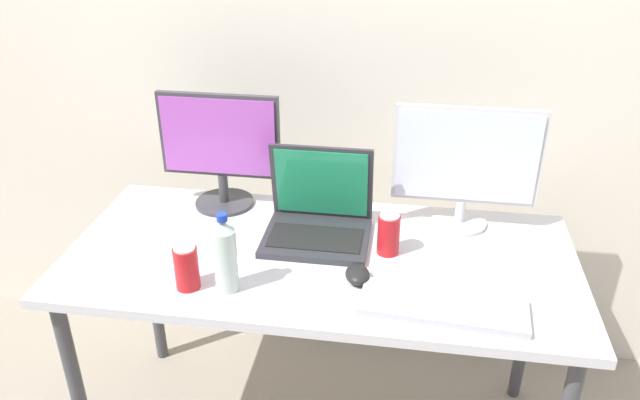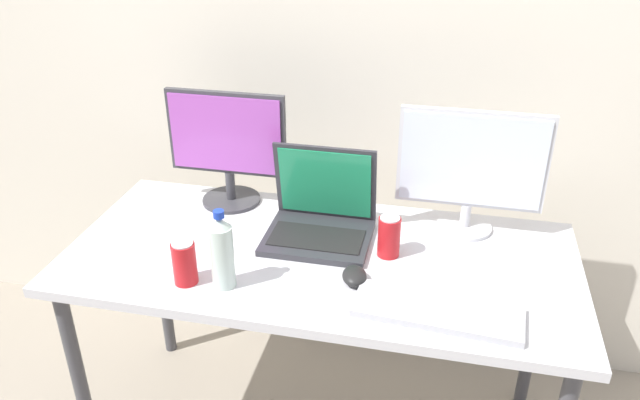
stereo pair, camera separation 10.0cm
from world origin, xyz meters
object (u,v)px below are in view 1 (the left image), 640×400
(water_bottle, at_px, (225,256))
(keyboard_main, at_px, (443,307))
(mouse_by_keyboard, at_px, (358,275))
(soda_can_near_keyboard, at_px, (389,234))
(soda_can_by_laptop, at_px, (186,268))
(monitor_center, at_px, (466,163))
(laptop_silver, at_px, (318,216))
(work_desk, at_px, (320,273))
(monitor_left, at_px, (220,147))

(water_bottle, bearing_deg, keyboard_main, -0.48)
(mouse_by_keyboard, xyz_separation_m, soda_can_near_keyboard, (0.07, 0.16, 0.04))
(soda_can_near_keyboard, relative_size, soda_can_by_laptop, 1.00)
(monitor_center, xyz_separation_m, laptop_silver, (-0.44, -0.13, -0.15))
(work_desk, distance_m, mouse_by_keyboard, 0.19)
(laptop_silver, xyz_separation_m, mouse_by_keyboard, (0.15, -0.23, -0.04))
(work_desk, xyz_separation_m, mouse_by_keyboard, (0.12, -0.12, 0.09))
(water_bottle, relative_size, soda_can_by_laptop, 1.84)
(monitor_center, xyz_separation_m, soda_can_near_keyboard, (-0.22, -0.20, -0.15))
(water_bottle, bearing_deg, monitor_left, 107.56)
(soda_can_near_keyboard, xyz_separation_m, soda_can_by_laptop, (-0.53, -0.26, 0.00))
(keyboard_main, height_order, mouse_by_keyboard, mouse_by_keyboard)
(mouse_by_keyboard, relative_size, soda_can_near_keyboard, 0.74)
(monitor_left, height_order, water_bottle, monitor_left)
(work_desk, xyz_separation_m, soda_can_near_keyboard, (0.20, 0.04, 0.13))
(work_desk, bearing_deg, monitor_left, 145.12)
(monitor_center, relative_size, soda_can_by_laptop, 3.54)
(monitor_left, distance_m, water_bottle, 0.50)
(laptop_silver, relative_size, keyboard_main, 0.74)
(water_bottle, relative_size, soda_can_near_keyboard, 1.84)
(work_desk, bearing_deg, soda_can_by_laptop, -146.25)
(monitor_center, distance_m, keyboard_main, 0.50)
(monitor_left, bearing_deg, monitor_center, -1.24)
(monitor_center, relative_size, laptop_silver, 1.39)
(work_desk, height_order, monitor_left, monitor_left)
(keyboard_main, bearing_deg, monitor_center, 87.05)
(keyboard_main, bearing_deg, water_bottle, -176.03)
(work_desk, bearing_deg, laptop_silver, 101.39)
(work_desk, relative_size, soda_can_near_keyboard, 11.96)
(mouse_by_keyboard, xyz_separation_m, soda_can_by_laptop, (-0.45, -0.10, 0.04))
(keyboard_main, xyz_separation_m, soda_can_by_laptop, (-0.68, -0.00, 0.05))
(soda_can_by_laptop, bearing_deg, laptop_silver, 47.21)
(monitor_left, xyz_separation_m, soda_can_by_laptop, (0.04, -0.48, -0.15))
(monitor_left, xyz_separation_m, water_bottle, (0.15, -0.47, -0.10))
(work_desk, bearing_deg, mouse_by_keyboard, -44.18)
(keyboard_main, bearing_deg, work_desk, 153.11)
(monitor_center, height_order, laptop_silver, monitor_center)
(work_desk, xyz_separation_m, keyboard_main, (0.36, -0.22, 0.08))
(laptop_silver, relative_size, soda_can_near_keyboard, 2.54)
(mouse_by_keyboard, xyz_separation_m, water_bottle, (-0.35, -0.09, 0.09))
(monitor_left, relative_size, water_bottle, 1.71)
(soda_can_by_laptop, bearing_deg, monitor_center, 31.77)
(monitor_center, xyz_separation_m, soda_can_by_laptop, (-0.74, -0.46, -0.15))
(soda_can_near_keyboard, bearing_deg, laptop_silver, 161.67)
(laptop_silver, xyz_separation_m, soda_can_near_keyboard, (0.22, -0.07, -0.00))
(soda_can_near_keyboard, distance_m, soda_can_by_laptop, 0.59)
(mouse_by_keyboard, relative_size, soda_can_by_laptop, 0.74)
(laptop_silver, relative_size, soda_can_by_laptop, 2.54)
(keyboard_main, bearing_deg, mouse_by_keyboard, 161.90)
(soda_can_near_keyboard, bearing_deg, soda_can_by_laptop, -153.87)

